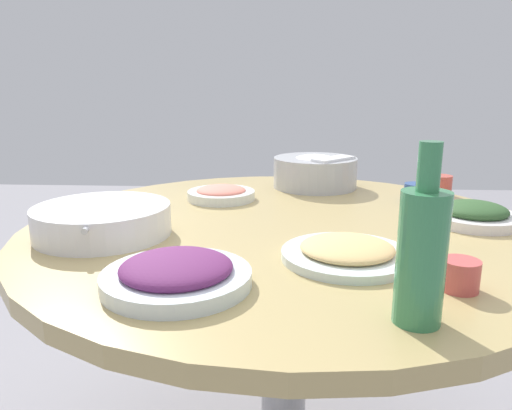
# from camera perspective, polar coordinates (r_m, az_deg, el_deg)

# --- Properties ---
(round_dining_table) EXTENTS (1.23, 1.23, 0.75)m
(round_dining_table) POSITION_cam_1_polar(r_m,az_deg,el_deg) (1.17, 3.56, -7.15)
(round_dining_table) COLOR #99999E
(round_dining_table) RESTS_ON ground
(rice_bowl) EXTENTS (0.27, 0.27, 0.11)m
(rice_bowl) POSITION_cam_1_polar(r_m,az_deg,el_deg) (1.55, 7.08, 3.97)
(rice_bowl) COLOR #B2B5BA
(rice_bowl) RESTS_ON round_dining_table
(soup_bowl) EXTENTS (0.32, 0.29, 0.07)m
(soup_bowl) POSITION_cam_1_polar(r_m,az_deg,el_deg) (1.09, -17.84, -1.85)
(soup_bowl) COLOR white
(soup_bowl) RESTS_ON round_dining_table
(dish_shrimp) EXTENTS (0.19, 0.19, 0.04)m
(dish_shrimp) POSITION_cam_1_polar(r_m,az_deg,el_deg) (1.37, -4.18, 1.38)
(dish_shrimp) COLOR silver
(dish_shrimp) RESTS_ON round_dining_table
(dish_noodles) EXTENTS (0.25, 0.25, 0.04)m
(dish_noodles) POSITION_cam_1_polar(r_m,az_deg,el_deg) (0.91, 10.83, -5.51)
(dish_noodles) COLOR silver
(dish_noodles) RESTS_ON round_dining_table
(dish_greens) EXTENTS (0.21, 0.21, 0.05)m
(dish_greens) POSITION_cam_1_polar(r_m,az_deg,el_deg) (1.24, 24.59, -1.02)
(dish_greens) COLOR white
(dish_greens) RESTS_ON round_dining_table
(dish_eggplant) EXTENTS (0.24, 0.24, 0.05)m
(dish_eggplant) POSITION_cam_1_polar(r_m,az_deg,el_deg) (0.79, -9.48, -8.07)
(dish_eggplant) COLOR silver
(dish_eggplant) RESTS_ON round_dining_table
(green_bottle) EXTENTS (0.07, 0.07, 0.25)m
(green_bottle) POSITION_cam_1_polar(r_m,az_deg,el_deg) (0.68, 19.20, -5.45)
(green_bottle) COLOR #377F50
(green_bottle) RESTS_ON round_dining_table
(tea_cup_near) EXTENTS (0.06, 0.06, 0.05)m
(tea_cup_near) POSITION_cam_1_polar(r_m,az_deg,el_deg) (0.83, 23.19, -7.70)
(tea_cup_near) COLOR #CC4E4B
(tea_cup_near) RESTS_ON round_dining_table
(tea_cup_far) EXTENTS (0.07, 0.07, 0.06)m
(tea_cup_far) POSITION_cam_1_polar(r_m,az_deg,el_deg) (1.52, 21.11, 2.19)
(tea_cup_far) COLOR #C64C3F
(tea_cup_far) RESTS_ON round_dining_table
(tea_cup_side) EXTENTS (0.07, 0.07, 0.05)m
(tea_cup_side) POSITION_cam_1_polar(r_m,az_deg,el_deg) (1.42, 18.60, 1.41)
(tea_cup_side) COLOR #304E8B
(tea_cup_side) RESTS_ON round_dining_table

